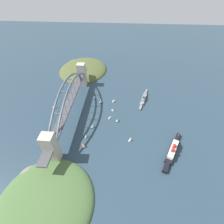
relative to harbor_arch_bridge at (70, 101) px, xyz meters
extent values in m
plane|color=#283D4C|center=(0.00, 0.00, -30.56)|extent=(1400.00, 1400.00, 0.00)
cube|color=#BCB29E|center=(-104.36, 0.00, -2.55)|extent=(15.68, 17.94, 56.02)
cube|color=#BCB29E|center=(104.36, 0.00, -2.55)|extent=(15.68, 17.94, 56.02)
cube|color=#47474C|center=(0.00, 0.00, 1.73)|extent=(193.04, 14.31, 2.40)
cube|color=#47474C|center=(-124.20, 0.00, 1.73)|extent=(24.00, 14.31, 2.40)
cube|color=#47474C|center=(124.20, 0.00, 1.73)|extent=(24.00, 14.31, 2.40)
cube|color=slate|center=(-90.40, -6.44, 8.06)|extent=(21.79, 1.80, 15.37)
cube|color=slate|center=(-70.31, -6.44, 19.32)|extent=(21.50, 1.80, 12.72)
cube|color=slate|center=(-50.22, -6.44, 27.76)|extent=(21.15, 1.80, 10.05)
cube|color=slate|center=(-30.13, -6.44, 33.39)|extent=(20.75, 1.80, 7.35)
cube|color=slate|center=(-10.04, -6.44, 36.20)|extent=(20.31, 1.80, 4.60)
cube|color=slate|center=(10.04, -6.44, 36.20)|extent=(20.31, 1.80, 4.60)
cube|color=slate|center=(30.13, -6.44, 33.39)|extent=(20.75, 1.80, 7.35)
cube|color=slate|center=(50.22, -6.44, 27.76)|extent=(21.15, 1.80, 10.05)
cube|color=slate|center=(70.31, -6.44, 19.32)|extent=(21.50, 1.80, 12.72)
cube|color=slate|center=(90.40, -6.44, 8.06)|extent=(21.79, 1.80, 15.37)
cube|color=slate|center=(-90.40, 6.44, 8.06)|extent=(21.79, 1.80, 15.37)
cube|color=slate|center=(-70.31, 6.44, 19.32)|extent=(21.50, 1.80, 12.72)
cube|color=slate|center=(-50.22, 6.44, 27.76)|extent=(21.15, 1.80, 10.05)
cube|color=slate|center=(-30.13, 6.44, 33.39)|extent=(20.75, 1.80, 7.35)
cube|color=slate|center=(-10.04, 6.44, 36.20)|extent=(20.31, 1.80, 4.60)
cube|color=slate|center=(10.04, 6.44, 36.20)|extent=(20.31, 1.80, 4.60)
cube|color=slate|center=(30.13, 6.44, 33.39)|extent=(20.75, 1.80, 7.35)
cube|color=slate|center=(50.22, 6.44, 27.76)|extent=(21.15, 1.80, 10.05)
cube|color=slate|center=(70.31, 6.44, 19.32)|extent=(21.50, 1.80, 12.72)
cube|color=slate|center=(90.40, 6.44, 8.06)|extent=(21.79, 1.80, 15.37)
cube|color=slate|center=(-100.44, 0.00, 1.73)|extent=(1.40, 12.88, 1.40)
cube|color=slate|center=(-60.26, 0.00, 24.24)|extent=(1.40, 12.88, 1.40)
cube|color=slate|center=(-20.09, 0.00, 35.50)|extent=(1.40, 12.88, 1.40)
cube|color=slate|center=(20.09, 0.00, 35.50)|extent=(1.40, 12.88, 1.40)
cube|color=slate|center=(60.26, 0.00, 24.24)|extent=(1.40, 12.88, 1.40)
cube|color=slate|center=(100.44, 0.00, 1.73)|extent=(1.40, 12.88, 1.40)
cylinder|color=slate|center=(-80.35, -6.44, 8.66)|extent=(0.56, 0.56, 11.46)
cylinder|color=slate|center=(-80.35, 6.44, 8.66)|extent=(0.56, 0.56, 11.46)
cylinder|color=slate|center=(-60.26, -6.44, 13.59)|extent=(0.56, 0.56, 21.31)
cylinder|color=slate|center=(-60.26, 6.44, 13.59)|extent=(0.56, 0.56, 21.31)
cylinder|color=slate|center=(-40.18, -6.44, 17.11)|extent=(0.56, 0.56, 28.34)
cylinder|color=slate|center=(-40.18, 6.44, 17.11)|extent=(0.56, 0.56, 28.34)
cylinder|color=slate|center=(-20.09, -6.44, 19.22)|extent=(0.56, 0.56, 32.56)
cylinder|color=slate|center=(-20.09, 6.44, 19.22)|extent=(0.56, 0.56, 32.56)
cylinder|color=slate|center=(0.00, -6.44, 19.92)|extent=(0.56, 0.56, 33.97)
cylinder|color=slate|center=(0.00, 6.44, 19.92)|extent=(0.56, 0.56, 33.97)
cylinder|color=slate|center=(20.09, -6.44, 19.22)|extent=(0.56, 0.56, 32.56)
cylinder|color=slate|center=(20.09, 6.44, 19.22)|extent=(0.56, 0.56, 32.56)
cylinder|color=slate|center=(40.18, -6.44, 17.11)|extent=(0.56, 0.56, 28.34)
cylinder|color=slate|center=(40.18, 6.44, 17.11)|extent=(0.56, 0.56, 28.34)
cylinder|color=slate|center=(60.26, -6.44, 13.59)|extent=(0.56, 0.56, 21.31)
cylinder|color=slate|center=(60.26, 6.44, 13.59)|extent=(0.56, 0.56, 21.31)
cylinder|color=slate|center=(80.35, -6.44, 8.66)|extent=(0.56, 0.56, 11.46)
cylinder|color=slate|center=(80.35, 6.44, 8.66)|extent=(0.56, 0.56, 11.46)
ellipsoid|color=#4C562D|center=(-181.23, -16.40, -30.56)|extent=(154.64, 134.00, 28.28)
ellipsoid|color=#756B5B|center=(-216.02, -53.25, -30.56)|extent=(54.12, 40.20, 15.55)
ellipsoid|color=#476638|center=(166.98, 8.29, -30.56)|extent=(123.62, 123.79, 26.61)
ellipsoid|color=#756B5B|center=(139.17, -25.75, -30.56)|extent=(43.27, 37.14, 14.63)
cube|color=black|center=(79.73, 182.40, -27.42)|extent=(48.26, 31.35, 6.28)
cube|color=black|center=(50.67, 197.16, -27.42)|extent=(17.10, 12.44, 6.28)
cube|color=black|center=(108.78, 167.63, -27.42)|extent=(17.61, 13.46, 6.28)
cube|color=white|center=(79.73, 182.40, -21.52)|extent=(36.66, 24.43, 5.51)
cube|color=white|center=(70.74, 186.96, -17.17)|extent=(10.70, 10.56, 3.20)
cylinder|color=red|center=(78.09, 183.23, -15.55)|extent=(4.65, 4.65, 6.43)
cylinder|color=red|center=(85.45, 179.49, -15.55)|extent=(4.65, 4.65, 6.43)
cylinder|color=tan|center=(52.49, 196.23, -19.28)|extent=(0.50, 0.50, 10.00)
cube|color=gray|center=(-54.64, 147.10, -28.69)|extent=(46.39, 20.40, 3.74)
cube|color=gray|center=(-84.08, 155.52, -28.69)|extent=(15.72, 7.71, 3.74)
cube|color=gray|center=(-25.19, 138.68, -28.69)|extent=(15.92, 8.41, 3.74)
cube|color=gray|center=(-54.64, 147.10, -24.88)|extent=(23.86, 12.53, 3.87)
cylinder|color=gray|center=(-74.88, 152.88, -25.72)|extent=(5.66, 5.66, 2.20)
cylinder|color=gray|center=(-34.39, 141.31, -25.72)|extent=(5.66, 5.66, 2.20)
cylinder|color=gray|center=(-54.64, 147.10, -17.95)|extent=(0.60, 0.60, 10.00)
cylinder|color=#4C4C51|center=(-50.22, 145.83, -20.75)|extent=(4.45, 4.45, 4.40)
cylinder|color=#B7B7B2|center=(-12.14, -43.36, -30.11)|extent=(2.76, 5.88, 0.90)
cylinder|color=#B7B7B2|center=(-15.28, -42.29, -30.11)|extent=(2.76, 5.88, 0.90)
cylinder|color=maroon|center=(-12.14, -43.36, -29.12)|extent=(0.14, 0.14, 1.07)
cylinder|color=maroon|center=(-15.28, -42.29, -29.12)|extent=(0.14, 0.14, 1.07)
ellipsoid|color=silver|center=(-13.71, -42.83, -27.85)|extent=(3.94, 7.95, 1.47)
cylinder|color=maroon|center=(-14.86, -46.19, -27.85)|extent=(1.58, 1.21, 1.39)
cube|color=silver|center=(-14.03, -43.76, -27.23)|extent=(9.61, 4.70, 0.20)
cube|color=silver|center=(-12.59, -39.54, -27.71)|extent=(3.80, 2.22, 0.12)
cube|color=maroon|center=(-12.59, -39.54, -26.37)|extent=(0.47, 1.08, 1.50)
cube|color=silver|center=(9.68, 76.33, -29.99)|extent=(5.40, 4.89, 1.14)
cube|color=silver|center=(12.44, 74.12, -29.99)|extent=(2.07, 1.97, 1.14)
cube|color=silver|center=(6.92, 78.54, -29.99)|extent=(2.21, 2.14, 1.14)
cube|color=beige|center=(9.17, 76.75, -28.75)|extent=(3.08, 2.91, 1.33)
cube|color=#B2231E|center=(79.50, 37.85, -30.05)|extent=(4.69, 6.30, 1.02)
cube|color=#B2231E|center=(77.85, 34.35, -30.05)|extent=(1.82, 2.22, 1.02)
cube|color=#B2231E|center=(81.15, 41.36, -30.05)|extent=(2.02, 2.32, 1.02)
cylinder|color=tan|center=(79.30, 37.41, -24.53)|extent=(0.16, 0.16, 10.03)
cone|color=silver|center=(80.02, 38.95, -25.03)|extent=(7.09, 7.09, 8.03)
cube|color=gold|center=(60.27, 38.80, -30.01)|extent=(4.64, 3.04, 1.09)
cube|color=gold|center=(62.99, 37.92, -30.01)|extent=(1.61, 1.21, 1.09)
cube|color=gold|center=(57.55, 39.69, -30.01)|extent=(1.66, 1.37, 1.09)
cylinder|color=tan|center=(60.61, 38.69, -26.35)|extent=(0.16, 0.16, 6.24)
cone|color=white|center=(59.42, 39.08, -26.66)|extent=(4.96, 4.96, 4.99)
cube|color=#2D6B3D|center=(36.33, 45.47, -30.03)|extent=(5.93, 6.84, 1.06)
cube|color=#2D6B3D|center=(38.58, 42.02, -30.03)|extent=(2.27, 2.47, 1.06)
cube|color=#2D6B3D|center=(34.08, 48.92, -30.03)|extent=(2.50, 2.62, 1.06)
cylinder|color=tan|center=(36.61, 45.04, -23.92)|extent=(0.16, 0.16, 11.16)
cone|color=white|center=(35.63, 46.55, -24.48)|extent=(7.84, 7.84, 8.93)
cube|color=silver|center=(-42.72, 81.13, -30.08)|extent=(5.24, 5.27, 0.95)
cube|color=silver|center=(-45.18, 83.62, -30.08)|extent=(1.93, 1.93, 0.95)
cube|color=silver|center=(-40.27, 78.64, -30.08)|extent=(2.07, 2.07, 0.95)
cylinder|color=tan|center=(-43.03, 81.44, -25.64)|extent=(0.16, 0.16, 7.95)
cone|color=silver|center=(-41.96, 80.35, -26.03)|extent=(6.80, 6.80, 6.36)
cube|color=#234C8C|center=(-52.68, 36.08, -30.11)|extent=(3.90, 4.49, 0.91)
cube|color=#234C8C|center=(-54.27, 33.79, -30.11)|extent=(1.48, 1.62, 0.91)
cube|color=#234C8C|center=(-51.08, 38.37, -30.11)|extent=(1.61, 1.71, 0.91)
cylinder|color=tan|center=(-52.88, 35.79, -26.61)|extent=(0.16, 0.16, 6.08)
cone|color=silver|center=(-52.18, 36.79, -26.92)|extent=(5.34, 5.34, 4.86)
cube|color=silver|center=(61.14, 115.62, -30.12)|extent=(5.32, 5.18, 0.88)
cube|color=silver|center=(63.61, 113.32, -30.12)|extent=(1.96, 1.93, 0.88)
cube|color=silver|center=(58.67, 117.92, -30.12)|extent=(2.11, 2.09, 0.88)
cylinder|color=tan|center=(61.45, 115.33, -25.45)|extent=(0.16, 0.16, 8.45)
cone|color=white|center=(60.37, 116.34, -25.87)|extent=(6.55, 6.55, 6.76)
cube|color=black|center=(-36.13, 53.03, -30.01)|extent=(6.17, 6.58, 1.09)
cube|color=black|center=(-33.49, 56.19, -30.01)|extent=(2.31, 2.41, 1.09)
cube|color=black|center=(-38.77, 49.87, -30.01)|extent=(2.51, 2.57, 1.09)
cylinder|color=tan|center=(-35.80, 53.42, -23.85)|extent=(0.16, 0.16, 11.24)
cone|color=white|center=(-36.95, 52.04, -24.41)|extent=(7.98, 7.98, 8.99)
cube|color=silver|center=(-12.11, 80.89, -30.17)|extent=(4.67, 4.89, 0.78)
cube|color=silver|center=(-14.09, 78.61, -30.17)|extent=(1.76, 1.80, 0.78)
cube|color=silver|center=(-10.13, 83.16, -30.17)|extent=(1.91, 1.94, 0.78)
cylinder|color=tan|center=(-12.36, 80.60, -25.81)|extent=(0.16, 0.16, 7.95)
cone|color=silver|center=(-11.49, 81.60, -26.21)|extent=(5.86, 5.86, 6.36)
cube|color=black|center=(17.18, 92.49, -30.14)|extent=(5.25, 5.15, 0.84)
cube|color=black|center=(14.70, 94.85, -30.14)|extent=(1.93, 1.91, 0.84)
cube|color=black|center=(19.65, 90.14, -30.14)|extent=(2.07, 2.05, 0.84)
cylinder|color=tan|center=(16.87, 92.79, -26.22)|extent=(0.16, 0.16, 7.00)
cone|color=silver|center=(17.95, 91.76, -26.57)|extent=(6.64, 6.64, 5.60)
cone|color=red|center=(7.50, 32.27, -29.46)|extent=(2.20, 2.20, 2.20)
sphere|color=#F2E566|center=(7.50, 32.27, -28.06)|extent=(0.50, 0.50, 0.50)
camera|label=1|loc=(227.33, 97.16, 189.31)|focal=25.18mm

